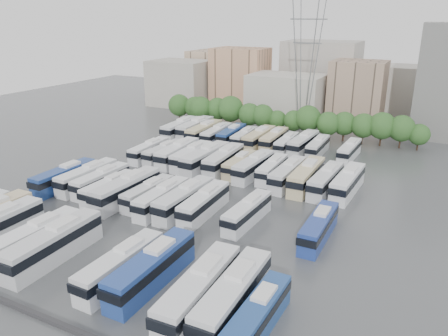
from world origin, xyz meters
The scene contains 48 objects.
ground centered at (0.00, 0.00, 0.00)m, with size 220.00×220.00×0.00m, color #424447.
parapet centered at (0.00, -33.00, 0.25)m, with size 56.00×0.50×0.50m, color #2D2D30.
tree_line centered at (-1.69, 42.10, 4.39)m, with size 64.88×7.44×8.32m.
city_buildings centered at (-7.46, 71.86, 7.87)m, with size 102.00×35.00×20.00m.
electricity_pylon centered at (2.00, 50.00, 18.66)m, with size 9.00×6.91×33.83m.
bus_r0_s4 centered at (-8.36, -24.32, 1.96)m, with size 3.00×12.74×3.98m.
bus_r0_s5 centered at (-4.96, -24.54, 2.11)m, with size 3.26×13.73×4.29m.
bus_r0_s8 centered at (4.91, -24.38, 1.89)m, with size 2.96×12.35×3.86m.
bus_r0_s9 centered at (8.36, -23.47, 2.05)m, with size 2.96×13.30×4.17m.
bus_r0_s11 centered at (14.88, -24.59, 2.11)m, with size 3.48×13.79×4.30m.
bus_r0_s12 centered at (18.21, -23.91, 2.07)m, with size 3.18×13.51×4.22m.
bus_r0_s13 centered at (21.34, -25.19, 1.73)m, with size 2.68×11.28×3.52m.
bus_r1_s0 centered at (-21.34, -7.16, 1.92)m, with size 2.87×12.49×3.91m.
bus_r1_s1 centered at (-18.05, -5.30, 1.90)m, with size 2.95×12.40×3.87m.
bus_r1_s2 centered at (-14.97, -5.38, 1.79)m, with size 2.82×11.70×3.65m.
bus_r1_s3 centered at (-11.64, -7.22, 1.71)m, with size 2.63×11.12×3.47m.
bus_r1_s4 centered at (-8.29, -7.10, 2.09)m, with size 3.45×13.66×4.25m.
bus_r1_s5 centered at (-5.06, -5.98, 1.67)m, with size 2.78×10.90×3.39m.
bus_r1_s6 centered at (-1.79, -6.95, 1.82)m, with size 2.70×11.87×3.72m.
bus_r1_s7 centered at (1.58, -6.07, 1.96)m, with size 3.13×12.81×4.00m.
bus_r1_s8 centered at (4.77, -5.80, 1.85)m, with size 2.93×12.06×3.76m.
bus_r1_s10 centered at (11.47, -5.43, 1.73)m, with size 2.96×11.30×3.51m.
bus_r1_s13 centered at (21.54, -5.42, 1.77)m, with size 2.58×11.50×3.60m.
bus_r2_s1 centered at (-18.11, 12.14, 1.76)m, with size 2.84×11.51×3.59m.
bus_r2_s2 centered at (-14.80, 12.40, 1.70)m, with size 2.86×11.11×3.46m.
bus_r2_s3 centered at (-11.50, 12.45, 2.02)m, with size 3.43×13.20×4.11m.
bus_r2_s4 centered at (-8.30, 12.37, 1.91)m, with size 3.05×12.48×3.89m.
bus_r2_s5 centered at (-4.90, 11.84, 2.11)m, with size 3.65×13.80×4.29m.
bus_r2_s6 centered at (-1.50, 12.70, 2.02)m, with size 3.37×13.20×4.11m.
bus_r2_s7 centered at (1.67, 12.78, 1.67)m, with size 2.56×10.86×3.39m.
bus_r2_s8 centered at (4.74, 12.29, 1.91)m, with size 3.28×12.49×3.88m.
bus_r2_s9 centered at (8.05, 12.90, 1.71)m, with size 2.65×11.12×3.47m.
bus_r2_s10 centered at (11.55, 11.27, 1.91)m, with size 2.98×12.43×3.88m.
bus_r2_s11 centered at (14.76, 11.49, 2.03)m, with size 2.91×13.16×4.13m.
bus_r2_s12 centered at (18.12, 11.21, 1.90)m, with size 3.23×12.45×3.87m.
bus_r2_s13 centered at (21.53, 11.72, 1.96)m, with size 3.30×12.84×4.00m.
bus_r3_s0 centered at (-21.50, 29.23, 2.07)m, with size 3.23×13.48×4.21m.
bus_r3_s1 centered at (-18.26, 30.69, 2.09)m, with size 3.15×13.63×4.26m.
bus_r3_s2 centered at (-14.89, 29.02, 2.03)m, with size 3.00×13.20×4.13m.
bus_r3_s3 centered at (-11.58, 29.01, 1.86)m, with size 3.06×12.17×3.79m.
bus_r3_s4 centered at (-8.33, 30.00, 1.83)m, with size 3.18×12.02×3.74m.
bus_r3_s5 centered at (-5.13, 29.86, 1.70)m, with size 2.84×11.10×3.46m.
bus_r3_s6 centered at (-1.48, 29.70, 1.99)m, with size 2.96×12.94×4.05m.
bus_r3_s7 centered at (1.61, 30.78, 1.88)m, with size 2.88×12.22×3.82m.
bus_r3_s8 centered at (4.88, 29.69, 1.67)m, with size 2.56×10.87×3.40m.
bus_r3_s9 centered at (8.27, 30.57, 1.94)m, with size 3.35×12.72×3.95m.
bus_r3_s10 centered at (11.52, 30.13, 1.71)m, with size 2.57×11.15×3.49m.
bus_r3_s12 centered at (17.93, 30.33, 1.71)m, with size 2.80×11.18×3.48m.
Camera 1 is at (33.55, -55.91, 27.63)m, focal length 35.00 mm.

